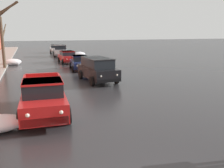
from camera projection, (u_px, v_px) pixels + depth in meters
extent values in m
ellipsoid|color=white|center=(12.00, 62.00, 27.48)|extent=(1.94, 1.08, 0.72)
ellipsoid|color=white|center=(17.00, 63.00, 27.54)|extent=(0.65, 0.54, 0.54)
ellipsoid|color=white|center=(79.00, 55.00, 35.74)|extent=(1.81, 1.31, 0.82)
ellipsoid|color=white|center=(81.00, 55.00, 35.88)|extent=(0.85, 0.71, 0.71)
ellipsoid|color=white|center=(7.00, 124.00, 9.42)|extent=(0.61, 0.51, 0.51)
cylinder|color=#382B1E|center=(2.00, 14.00, 15.47)|extent=(1.96, 0.52, 1.58)
cylinder|color=#4C3D2D|center=(3.00, 43.00, 24.06)|extent=(0.30, 0.30, 5.18)
cylinder|color=#4C3D2D|center=(4.00, 35.00, 24.64)|extent=(0.30, 1.62, 1.10)
cylinder|color=#4C3D2D|center=(0.00, 16.00, 24.09)|extent=(0.21, 1.41, 1.38)
cylinder|color=#4C3D2D|center=(4.00, 31.00, 24.47)|extent=(0.48, 1.42, 1.42)
cylinder|color=#4C3D2D|center=(0.00, 18.00, 23.02)|extent=(0.12, 1.21, 1.20)
cube|color=red|center=(43.00, 99.00, 11.07)|extent=(2.03, 4.98, 0.76)
cube|color=black|center=(43.00, 88.00, 10.27)|extent=(1.67, 1.64, 0.64)
cube|color=red|center=(42.00, 81.00, 10.21)|extent=(1.71, 1.69, 0.08)
cube|color=red|center=(60.00, 81.00, 12.10)|extent=(0.20, 2.36, 0.44)
cube|color=red|center=(24.00, 83.00, 11.62)|extent=(0.20, 2.36, 0.44)
cube|color=red|center=(42.00, 77.00, 13.19)|extent=(1.72, 0.17, 0.44)
cube|color=#B7B7BC|center=(45.00, 122.00, 8.87)|extent=(1.73, 0.19, 0.32)
sphere|color=white|center=(61.00, 112.00, 8.93)|extent=(0.16, 0.16, 0.16)
sphere|color=white|center=(27.00, 115.00, 8.60)|extent=(0.16, 0.16, 0.16)
cylinder|color=black|center=(68.00, 116.00, 10.03)|extent=(0.25, 0.73, 0.72)
cylinder|color=black|center=(20.00, 120.00, 9.51)|extent=(0.25, 0.73, 0.72)
cylinder|color=black|center=(62.00, 97.00, 12.79)|extent=(0.25, 0.73, 0.72)
cylinder|color=black|center=(24.00, 100.00, 12.27)|extent=(0.25, 0.73, 0.72)
cube|color=black|center=(98.00, 72.00, 18.53)|extent=(2.23, 4.68, 0.80)
cube|color=black|center=(97.00, 62.00, 18.42)|extent=(1.86, 3.30, 0.68)
cube|color=black|center=(97.00, 58.00, 18.35)|extent=(1.90, 3.37, 0.06)
cube|color=black|center=(109.00, 81.00, 16.61)|extent=(1.81, 0.28, 0.22)
cube|color=black|center=(88.00, 71.00, 20.57)|extent=(1.81, 0.28, 0.22)
cylinder|color=black|center=(116.00, 79.00, 17.74)|extent=(0.24, 0.69, 0.68)
cylinder|color=black|center=(92.00, 81.00, 16.99)|extent=(0.24, 0.69, 0.68)
cylinder|color=black|center=(102.00, 73.00, 20.25)|extent=(0.24, 0.69, 0.68)
cylinder|color=black|center=(80.00, 75.00, 19.50)|extent=(0.24, 0.69, 0.68)
sphere|color=silver|center=(117.00, 75.00, 16.75)|extent=(0.14, 0.14, 0.14)
sphere|color=silver|center=(101.00, 76.00, 16.27)|extent=(0.14, 0.14, 0.14)
cube|color=navy|center=(80.00, 64.00, 24.13)|extent=(1.85, 3.96, 0.60)
cube|color=black|center=(79.00, 58.00, 24.19)|extent=(1.51, 2.09, 0.52)
cube|color=navy|center=(79.00, 56.00, 24.14)|extent=(1.55, 2.14, 0.06)
cube|color=black|center=(83.00, 68.00, 22.39)|extent=(1.59, 0.22, 0.22)
cube|color=black|center=(77.00, 63.00, 25.94)|extent=(1.59, 0.22, 0.22)
cylinder|color=black|center=(90.00, 68.00, 23.28)|extent=(0.22, 0.61, 0.60)
cylinder|color=black|center=(73.00, 69.00, 22.85)|extent=(0.22, 0.61, 0.60)
cylinder|color=black|center=(86.00, 65.00, 25.54)|extent=(0.22, 0.61, 0.60)
cylinder|color=black|center=(70.00, 66.00, 25.11)|extent=(0.22, 0.61, 0.60)
sphere|color=silver|center=(88.00, 65.00, 22.45)|extent=(0.14, 0.14, 0.14)
sphere|color=silver|center=(77.00, 66.00, 22.17)|extent=(0.14, 0.14, 0.14)
cube|color=red|center=(68.00, 58.00, 29.53)|extent=(1.95, 4.24, 0.60)
cube|color=black|center=(67.00, 53.00, 29.60)|extent=(1.60, 2.24, 0.52)
cube|color=red|center=(67.00, 51.00, 29.55)|extent=(1.63, 2.28, 0.06)
cube|color=#520B0B|center=(72.00, 61.00, 27.74)|extent=(1.69, 0.21, 0.22)
cube|color=#520B0B|center=(65.00, 58.00, 31.40)|extent=(1.69, 0.21, 0.22)
cylinder|color=black|center=(78.00, 61.00, 28.76)|extent=(0.21, 0.61, 0.60)
cylinder|color=black|center=(63.00, 62.00, 28.11)|extent=(0.21, 0.61, 0.60)
cylinder|color=black|center=(73.00, 59.00, 31.09)|extent=(0.21, 0.61, 0.60)
cylinder|color=black|center=(59.00, 60.00, 30.44)|extent=(0.21, 0.61, 0.60)
sphere|color=silver|center=(76.00, 59.00, 27.87)|extent=(0.14, 0.14, 0.14)
sphere|color=silver|center=(67.00, 59.00, 27.45)|extent=(0.14, 0.14, 0.14)
cube|color=#B7B7BC|center=(60.00, 52.00, 36.72)|extent=(2.24, 4.50, 0.80)
cube|color=black|center=(60.00, 47.00, 36.60)|extent=(1.86, 3.18, 0.68)
cube|color=#B7B7BC|center=(60.00, 45.00, 36.54)|extent=(1.91, 3.24, 0.06)
cube|color=#525254|center=(61.00, 55.00, 34.76)|extent=(1.83, 0.28, 0.22)
cube|color=#525254|center=(60.00, 52.00, 38.80)|extent=(1.83, 0.28, 0.22)
cylinder|color=black|center=(67.00, 55.00, 35.75)|extent=(0.24, 0.69, 0.68)
cylinder|color=black|center=(54.00, 55.00, 35.30)|extent=(0.24, 0.69, 0.68)
cylinder|color=black|center=(66.00, 53.00, 38.31)|extent=(0.24, 0.69, 0.68)
cylinder|color=black|center=(54.00, 54.00, 37.86)|extent=(0.24, 0.69, 0.68)
sphere|color=silver|center=(65.00, 52.00, 34.80)|extent=(0.14, 0.14, 0.14)
sphere|color=silver|center=(57.00, 52.00, 34.51)|extent=(0.14, 0.14, 0.14)
cube|color=silver|center=(56.00, 49.00, 43.22)|extent=(2.07, 4.01, 0.60)
cube|color=black|center=(55.00, 46.00, 43.28)|extent=(1.68, 2.13, 0.52)
cube|color=silver|center=(55.00, 45.00, 43.23)|extent=(1.72, 2.17, 0.06)
cube|color=slate|center=(56.00, 51.00, 41.47)|extent=(1.74, 0.26, 0.22)
cube|color=slate|center=(55.00, 50.00, 45.05)|extent=(1.74, 0.26, 0.22)
cylinder|color=black|center=(61.00, 52.00, 42.37)|extent=(0.23, 0.61, 0.60)
cylinder|color=black|center=(51.00, 52.00, 41.92)|extent=(0.23, 0.61, 0.60)
cylinder|color=black|center=(61.00, 51.00, 44.64)|extent=(0.23, 0.61, 0.60)
cylinder|color=black|center=(50.00, 51.00, 44.20)|extent=(0.23, 0.61, 0.60)
sphere|color=silver|center=(59.00, 50.00, 41.53)|extent=(0.14, 0.14, 0.14)
sphere|color=silver|center=(52.00, 50.00, 41.24)|extent=(0.14, 0.14, 0.14)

